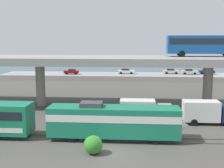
% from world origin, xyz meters
% --- Properties ---
extents(ground_plane, '(260.00, 260.00, 0.00)m').
position_xyz_m(ground_plane, '(0.00, 0.00, 0.00)').
color(ground_plane, '#4C4944').
extents(rail_strip_near, '(110.00, 0.12, 0.12)m').
position_xyz_m(rail_strip_near, '(0.00, 3.29, 0.06)').
color(rail_strip_near, '#59544C').
rests_on(rail_strip_near, ground_plane).
extents(rail_strip_far, '(110.00, 0.12, 0.12)m').
position_xyz_m(rail_strip_far, '(0.00, 4.71, 0.06)').
color(rail_strip_far, '#59544C').
rests_on(rail_strip_far, ground_plane).
extents(train_locomotive, '(15.32, 3.04, 4.18)m').
position_xyz_m(train_locomotive, '(0.42, 4.00, 2.19)').
color(train_locomotive, '#197A56').
rests_on(train_locomotive, ground_plane).
extents(highway_overpass, '(96.00, 10.61, 8.18)m').
position_xyz_m(highway_overpass, '(0.00, 20.00, 7.39)').
color(highway_overpass, gray).
rests_on(highway_overpass, ground_plane).
extents(transit_bus_on_overpass, '(12.00, 2.68, 3.40)m').
position_xyz_m(transit_bus_on_overpass, '(13.23, 21.80, 10.24)').
color(transit_bus_on_overpass, '#14478C').
rests_on(transit_bus_on_overpass, highway_overpass).
extents(service_truck_west, '(6.80, 2.46, 3.04)m').
position_xyz_m(service_truck_west, '(11.52, 10.97, 1.64)').
color(service_truck_west, navy).
rests_on(service_truck_west, ground_plane).
extents(service_truck_east, '(6.80, 2.46, 3.04)m').
position_xyz_m(service_truck_east, '(3.27, 10.97, 1.64)').
color(service_truck_east, '#9E998C').
rests_on(service_truck_east, ground_plane).
extents(pier_parking_lot, '(70.17, 10.61, 1.29)m').
position_xyz_m(pier_parking_lot, '(0.00, 55.00, 0.65)').
color(pier_parking_lot, gray).
rests_on(pier_parking_lot, ground_plane).
extents(parked_car_0, '(4.23, 1.93, 1.50)m').
position_xyz_m(parked_car_0, '(12.28, 56.59, 2.06)').
color(parked_car_0, '#B7B7BC').
rests_on(parked_car_0, pier_parking_lot).
extents(parked_car_1, '(4.38, 1.89, 1.50)m').
position_xyz_m(parked_car_1, '(17.21, 55.85, 2.06)').
color(parked_car_1, '#B7B7BC').
rests_on(parked_car_1, pier_parking_lot).
extents(parked_car_2, '(4.69, 1.92, 1.50)m').
position_xyz_m(parked_car_2, '(-0.40, 55.68, 2.07)').
color(parked_car_2, silver).
rests_on(parked_car_2, pier_parking_lot).
extents(parked_car_3, '(4.06, 1.98, 1.50)m').
position_xyz_m(parked_car_3, '(22.17, 56.75, 2.06)').
color(parked_car_3, navy).
rests_on(parked_car_3, pier_parking_lot).
extents(parked_car_4, '(4.06, 1.83, 1.50)m').
position_xyz_m(parked_car_4, '(-15.58, 53.57, 2.06)').
color(parked_car_4, maroon).
rests_on(parked_car_4, pier_parking_lot).
extents(harbor_water, '(140.00, 36.00, 0.01)m').
position_xyz_m(harbor_water, '(0.00, 78.00, 0.00)').
color(harbor_water, '#2D5170').
rests_on(harbor_water, ground_plane).
extents(shrub_right, '(1.82, 1.82, 1.82)m').
position_xyz_m(shrub_right, '(-1.97, -0.34, 0.91)').
color(shrub_right, '#328728').
rests_on(shrub_right, ground_plane).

